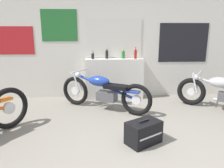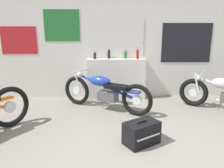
% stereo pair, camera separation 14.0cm
% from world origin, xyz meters
% --- Properties ---
extents(ground_plane, '(24.00, 24.00, 0.00)m').
position_xyz_m(ground_plane, '(0.00, 0.00, 0.00)').
color(ground_plane, gray).
extents(wall_back, '(10.00, 0.07, 2.80)m').
position_xyz_m(wall_back, '(-0.00, 3.05, 1.40)').
color(wall_back, silver).
rests_on(wall_back, ground_plane).
extents(sill_counter, '(1.41, 0.28, 0.99)m').
position_xyz_m(sill_counter, '(-0.27, 2.87, 0.50)').
color(sill_counter, silver).
rests_on(sill_counter, ground_plane).
extents(bottle_leftmost, '(0.07, 0.07, 0.19)m').
position_xyz_m(bottle_leftmost, '(-0.79, 2.87, 1.08)').
color(bottle_leftmost, black).
rests_on(bottle_leftmost, sill_counter).
extents(bottle_left_center, '(0.07, 0.07, 0.26)m').
position_xyz_m(bottle_left_center, '(-0.45, 2.91, 1.11)').
color(bottle_left_center, black).
rests_on(bottle_left_center, sill_counter).
extents(bottle_center, '(0.07, 0.07, 0.23)m').
position_xyz_m(bottle_center, '(-0.05, 2.91, 1.10)').
color(bottle_center, '#23662D').
rests_on(bottle_center, sill_counter).
extents(bottle_right_center, '(0.06, 0.06, 0.28)m').
position_xyz_m(bottle_right_center, '(0.24, 2.84, 1.12)').
color(bottle_right_center, maroon).
rests_on(bottle_right_center, sill_counter).
extents(motorcycle_blue, '(1.89, 1.14, 0.82)m').
position_xyz_m(motorcycle_blue, '(-0.55, 2.07, 0.40)').
color(motorcycle_blue, black).
rests_on(motorcycle_blue, ground_plane).
extents(hard_case_black, '(0.60, 0.54, 0.37)m').
position_xyz_m(hard_case_black, '(0.01, 0.60, 0.17)').
color(hard_case_black, black).
rests_on(hard_case_black, ground_plane).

